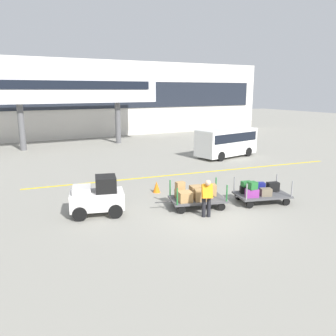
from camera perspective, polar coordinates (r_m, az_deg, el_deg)
name	(u,v)px	position (r m, az deg, el deg)	size (l,w,h in m)	color
ground_plane	(208,216)	(13.94, 6.62, -7.91)	(120.00, 120.00, 0.00)	gray
apron_lead_line	(195,173)	(20.90, 4.56, -0.81)	(19.64, 0.20, 0.01)	yellow
terminal_building	(63,99)	(37.40, -17.06, 10.88)	(48.77, 2.51, 7.99)	beige
jet_bridge	(50,88)	(31.09, -18.98, 12.43)	(17.36, 3.00, 6.42)	silver
baggage_tug	(98,197)	(14.03, -11.57, -4.72)	(2.32, 1.71, 1.58)	white
baggage_cart_lead	(196,195)	(14.73, 4.63, -4.52)	(3.08, 1.98, 1.10)	#4C4C4F
baggage_cart_middle	(260,192)	(15.83, 15.00, -3.80)	(3.08, 1.98, 1.10)	#4C4C4F
baggage_handler	(207,196)	(13.52, 6.47, -4.71)	(0.54, 0.55, 1.56)	black
shuttle_van	(226,141)	(26.04, 9.66, 4.52)	(5.05, 2.68, 2.10)	white
safety_cone_near	(157,187)	(16.87, -1.92, -3.16)	(0.36, 0.36, 0.55)	orange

